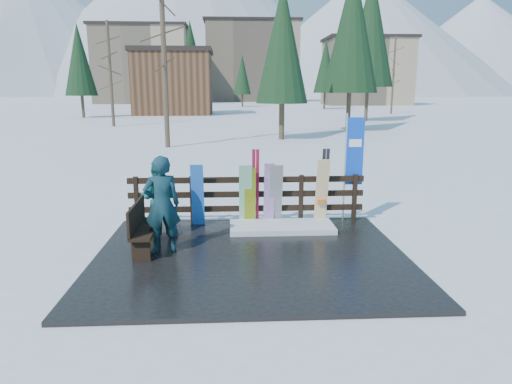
{
  "coord_description": "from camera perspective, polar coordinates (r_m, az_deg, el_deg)",
  "views": [
    {
      "loc": [
        -0.36,
        -8.37,
        3.19
      ],
      "look_at": [
        0.15,
        1.0,
        1.1
      ],
      "focal_mm": 32.0,
      "sensor_mm": 36.0,
      "label": 1
    }
  ],
  "objects": [
    {
      "name": "ski_pair_b",
      "position": [
        10.87,
        8.54,
        0.71
      ],
      "size": [
        0.17,
        0.21,
        1.81
      ],
      "color": "black",
      "rests_on": "deck"
    },
    {
      "name": "deck",
      "position": [
        8.95,
        -0.62,
        -8.05
      ],
      "size": [
        6.0,
        5.0,
        0.08
      ],
      "primitive_type": "cube",
      "color": "black",
      "rests_on": "ground"
    },
    {
      "name": "ski_pair_a",
      "position": [
        10.66,
        -0.06,
        0.63
      ],
      "size": [
        0.17,
        0.22,
        1.81
      ],
      "color": "maroon",
      "rests_on": "deck"
    },
    {
      "name": "rental_flag",
      "position": [
        11.1,
        11.97,
        4.5
      ],
      "size": [
        0.45,
        0.04,
        2.6
      ],
      "color": "silver",
      "rests_on": "deck"
    },
    {
      "name": "person_front",
      "position": [
        8.96,
        -11.67,
        -1.59
      ],
      "size": [
        0.79,
        0.62,
        1.92
      ],
      "primitive_type": "imported",
      "rotation": [
        0.0,
        0.0,
        3.39
      ],
      "color": "#154640",
      "rests_on": "deck"
    },
    {
      "name": "snowboard_0",
      "position": [
        10.65,
        -7.31,
        -0.41
      ],
      "size": [
        0.29,
        0.27,
        1.48
      ],
      "primitive_type": "cube",
      "rotation": [
        0.17,
        0.0,
        0.0
      ],
      "color": "blue",
      "rests_on": "deck"
    },
    {
      "name": "snowboard_2",
      "position": [
        10.63,
        -0.75,
        -0.56
      ],
      "size": [
        0.26,
        0.27,
        1.39
      ],
      "primitive_type": "cube",
      "rotation": [
        0.18,
        0.0,
        0.0
      ],
      "color": "#E0F810",
      "rests_on": "deck"
    },
    {
      "name": "snowboard_1",
      "position": [
        10.62,
        -1.32,
        -0.39
      ],
      "size": [
        0.3,
        0.34,
        1.46
      ],
      "primitive_type": "cube",
      "rotation": [
        0.22,
        0.0,
        0.0
      ],
      "color": "silver",
      "rests_on": "deck"
    },
    {
      "name": "mountains",
      "position": [
        340.19,
        -5.13,
        20.48
      ],
      "size": [
        520.0,
        260.0,
        120.0
      ],
      "color": "white",
      "rests_on": "ground"
    },
    {
      "name": "snowboard_3",
      "position": [
        10.65,
        1.66,
        -0.26
      ],
      "size": [
        0.25,
        0.3,
        1.49
      ],
      "primitive_type": "cube",
      "rotation": [
        0.19,
        0.0,
        0.0
      ],
      "color": "silver",
      "rests_on": "deck"
    },
    {
      "name": "resort_buildings",
      "position": [
        123.96,
        -2.58,
        15.63
      ],
      "size": [
        73.0,
        87.6,
        22.6
      ],
      "color": "tan",
      "rests_on": "ground"
    },
    {
      "name": "person_back",
      "position": [
        10.06,
        -12.08,
        -0.85
      ],
      "size": [
        0.89,
        0.74,
        1.65
      ],
      "primitive_type": "imported",
      "rotation": [
        0.0,
        0.0,
        3.0
      ],
      "color": "#125852",
      "rests_on": "deck"
    },
    {
      "name": "snowboard_4",
      "position": [
        10.67,
        2.49,
        -0.35
      ],
      "size": [
        0.3,
        0.38,
        1.46
      ],
      "primitive_type": "cube",
      "rotation": [
        0.24,
        0.0,
        0.0
      ],
      "color": "black",
      "rests_on": "deck"
    },
    {
      "name": "trees",
      "position": [
        57.47,
        2.13,
        15.36
      ],
      "size": [
        42.0,
        68.88,
        14.23
      ],
      "color": "#382B1E",
      "rests_on": "ground"
    },
    {
      "name": "snow_patch",
      "position": [
        10.49,
        3.24,
        -4.37
      ],
      "size": [
        2.37,
        1.0,
        0.12
      ],
      "primitive_type": "cube",
      "color": "white",
      "rests_on": "deck"
    },
    {
      "name": "snowboard_5",
      "position": [
        10.81,
        8.22,
        0.04
      ],
      "size": [
        0.29,
        0.36,
        1.58
      ],
      "primitive_type": "cube",
      "rotation": [
        0.21,
        0.0,
        0.0
      ],
      "color": "silver",
      "rests_on": "deck"
    },
    {
      "name": "ground",
      "position": [
        8.96,
        -0.62,
        -8.29
      ],
      "size": [
        700.0,
        700.0,
        0.0
      ],
      "primitive_type": "plane",
      "color": "white",
      "rests_on": "ground"
    },
    {
      "name": "bench",
      "position": [
        9.27,
        -14.03,
        -4.09
      ],
      "size": [
        0.41,
        1.5,
        0.97
      ],
      "color": "black",
      "rests_on": "deck"
    },
    {
      "name": "fence",
      "position": [
        10.85,
        -1.14,
        -0.49
      ],
      "size": [
        5.6,
        0.1,
        1.15
      ],
      "color": "black",
      "rests_on": "deck"
    }
  ]
}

